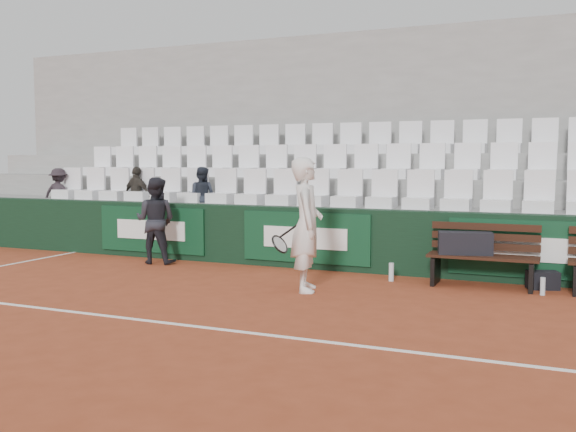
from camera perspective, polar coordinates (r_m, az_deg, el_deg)
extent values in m
plane|color=#943D21|center=(7.06, -8.67, -9.65)|extent=(80.00, 80.00, 0.00)
cube|color=white|center=(7.06, -8.67, -9.62)|extent=(18.00, 0.06, 0.01)
cube|color=black|center=(10.52, 2.90, -1.99)|extent=(18.00, 0.30, 1.00)
cube|color=#0C381E|center=(11.87, -12.04, -1.21)|extent=(2.20, 0.04, 0.82)
cube|color=#0C381E|center=(10.43, 1.54, -1.94)|extent=(2.20, 0.04, 0.82)
cube|color=#0C381E|center=(9.71, 20.54, -2.77)|extent=(2.20, 0.04, 0.82)
cube|color=gray|center=(11.10, 4.02, -1.63)|extent=(18.00, 0.95, 1.00)
cube|color=gray|center=(11.98, 5.53, -0.08)|extent=(18.00, 0.95, 1.45)
cube|color=#999996|center=(12.87, 6.83, 1.27)|extent=(18.00, 0.95, 1.90)
cube|color=gray|center=(13.45, 7.65, 6.75)|extent=(18.00, 0.30, 4.40)
cube|color=white|center=(10.88, 3.74, 2.54)|extent=(11.90, 0.44, 0.63)
cube|color=white|center=(11.77, 5.31, 4.91)|extent=(11.90, 0.44, 0.63)
cube|color=white|center=(12.68, 6.66, 6.93)|extent=(11.90, 0.44, 0.63)
cube|color=black|center=(9.41, 16.88, -4.73)|extent=(1.50, 0.56, 0.45)
cube|color=black|center=(9.41, 15.47, -2.33)|extent=(0.79, 0.48, 0.32)
cube|color=black|center=(9.57, 21.70, -5.32)|extent=(0.47, 0.37, 0.25)
cylinder|color=silver|center=(9.59, 9.17, -4.93)|extent=(0.08, 0.08, 0.27)
cylinder|color=silver|center=(9.14, 21.70, -5.82)|extent=(0.07, 0.07, 0.24)
imported|color=white|center=(8.68, 1.67, -0.77)|extent=(0.65, 0.78, 1.82)
torus|color=black|center=(8.86, -0.74, -2.52)|extent=(0.19, 0.30, 0.26)
cylinder|color=black|center=(8.79, 0.05, -1.35)|extent=(0.26, 0.03, 0.20)
imported|color=#212129|center=(11.26, -11.70, -0.39)|extent=(0.81, 0.68, 1.48)
imported|color=black|center=(14.07, -19.75, 3.69)|extent=(0.75, 0.52, 1.06)
imported|color=#2E2A25|center=(12.81, -13.30, 3.84)|extent=(0.68, 0.36, 1.10)
imported|color=#202631|center=(12.00, -7.72, 3.87)|extent=(0.59, 0.49, 1.10)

